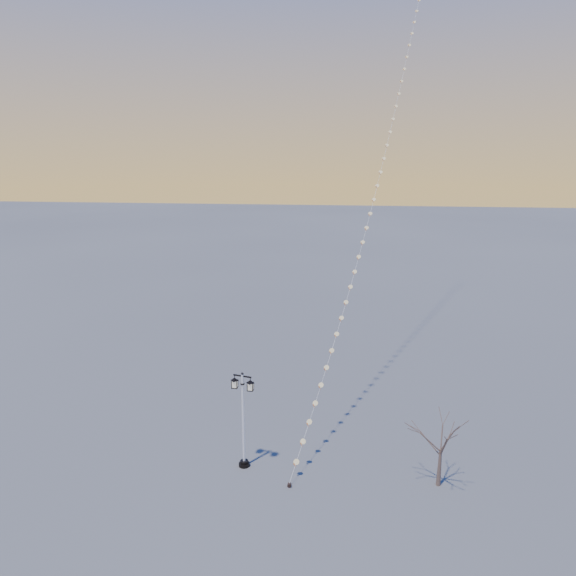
# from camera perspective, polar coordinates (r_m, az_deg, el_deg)

# --- Properties ---
(ground) EXTENTS (300.00, 300.00, 0.00)m
(ground) POSITION_cam_1_polar(r_m,az_deg,el_deg) (27.36, -1.15, -19.64)
(ground) COLOR #535454
(ground) RESTS_ON ground
(street_lamp) EXTENTS (1.25, 0.63, 5.03)m
(street_lamp) POSITION_cam_1_polar(r_m,az_deg,el_deg) (26.98, -4.80, -13.36)
(street_lamp) COLOR black
(street_lamp) RESTS_ON ground
(bare_tree) EXTENTS (2.06, 2.06, 3.41)m
(bare_tree) POSITION_cam_1_polar(r_m,az_deg,el_deg) (26.64, 16.05, -15.28)
(bare_tree) COLOR brown
(bare_tree) RESTS_ON ground
(kite_train) EXTENTS (9.10, 34.84, 33.92)m
(kite_train) POSITION_cam_1_polar(r_m,az_deg,el_deg) (39.16, 10.01, 16.20)
(kite_train) COLOR black
(kite_train) RESTS_ON ground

